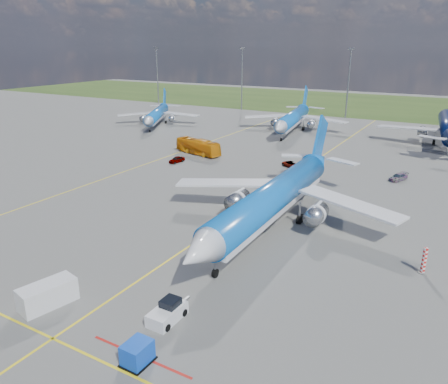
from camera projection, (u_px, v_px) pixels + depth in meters
The scene contains 17 objects.
ground at pixel (186, 248), 53.69m from camera, with size 400.00×400.00×0.00m, color #5B5B59.
grass_strip at pixel (396, 106), 176.85m from camera, with size 400.00×80.00×0.01m, color #2D4719.
taxiway_lines at pixel (277, 188), 76.35m from camera, with size 60.25×160.00×0.02m.
floodlight_masts at pixel (413, 82), 135.25m from camera, with size 202.20×0.50×22.70m.
warning_post at pixel (424, 261), 47.52m from camera, with size 0.50×0.50×3.00m, color red.
bg_jet_nw at pixel (157, 125), 135.61m from camera, with size 27.56×36.18×9.47m, color blue, non-canonical shape.
bg_jet_nnw at pixel (292, 132), 125.36m from camera, with size 32.18×42.24×11.06m, color blue, non-canonical shape.
bg_jet_n at pixel (446, 143), 110.71m from camera, with size 35.78×46.96×12.30m, color #071541, non-canonical shape.
main_airliner at pixel (272, 227), 60.06m from camera, with size 35.79×46.98×12.30m, color blue, non-canonical shape.
pushback_tug at pixel (168, 312), 39.65m from camera, with size 2.05×5.49×1.86m.
uld_container at pixel (137, 353), 34.21m from camera, with size 1.80×2.25×1.80m, color blue.
service_van at pixel (48, 294), 41.71m from camera, with size 2.31×5.25×2.31m, color silver.
apron_bus at pixel (198, 147), 99.23m from camera, with size 2.87×12.26×3.42m, color orange.
service_car_a at pixel (177, 160), 92.42m from camera, with size 1.53×3.79×1.29m, color #999999.
service_car_b at pixel (292, 165), 88.77m from camera, with size 1.98×4.29×1.19m, color #999999.
service_car_c at pixel (398, 177), 80.24m from camera, with size 1.77×4.35×1.26m, color #999999.
baggage_tug_c at pixel (292, 173), 83.53m from camera, with size 2.55×4.61×1.00m.
Camera 1 is at (28.27, -39.80, 23.87)m, focal length 35.00 mm.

